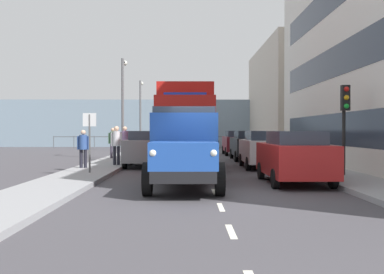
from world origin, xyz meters
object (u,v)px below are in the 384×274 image
(car_white_kerbside_1, at_px, (264,149))
(car_black_kerbside_2, at_px, (248,145))
(pedestrian_near_railing, at_px, (116,142))
(traffic_light_near, at_px, (345,110))
(pedestrian_in_dark_coat, at_px, (83,146))
(lorry_cargo_red, at_px, (186,123))
(truck_vintage_blue, at_px, (184,150))
(lamp_post_promenade, at_px, (123,98))
(lamp_post_far, at_px, (141,108))
(pedestrian_couple_b, at_px, (125,140))
(car_maroon_kerbside_3, at_px, (237,142))
(street_sign, at_px, (90,132))
(car_grey_oppositeside_0, at_px, (147,148))
(pedestrian_couple_a, at_px, (113,140))
(car_red_kerbside_near, at_px, (294,156))

(car_white_kerbside_1, relative_size, car_black_kerbside_2, 0.90)
(car_black_kerbside_2, xyz_separation_m, pedestrian_near_railing, (6.80, 5.42, 0.32))
(traffic_light_near, bearing_deg, pedestrian_in_dark_coat, -17.89)
(lorry_cargo_red, relative_size, traffic_light_near, 2.56)
(truck_vintage_blue, xyz_separation_m, lamp_post_promenade, (3.86, -14.06, 2.56))
(lamp_post_far, bearing_deg, traffic_light_near, 113.73)
(traffic_light_near, bearing_deg, lorry_cargo_red, -43.18)
(lorry_cargo_red, xyz_separation_m, traffic_light_near, (-5.70, 5.35, 0.40))
(pedestrian_couple_b, bearing_deg, pedestrian_near_railing, 89.81)
(truck_vintage_blue, distance_m, car_white_kerbside_1, 8.19)
(traffic_light_near, bearing_deg, car_maroon_kerbside_3, -82.47)
(car_maroon_kerbside_3, bearing_deg, pedestrian_near_railing, 58.24)
(car_maroon_kerbside_3, xyz_separation_m, pedestrian_couple_b, (6.79, 8.34, 0.32))
(lamp_post_promenade, height_order, street_sign, lamp_post_promenade)
(pedestrian_couple_b, bearing_deg, street_sign, 86.35)
(car_maroon_kerbside_3, distance_m, pedestrian_couple_b, 10.77)
(pedestrian_in_dark_coat, bearing_deg, street_sign, 109.09)
(car_grey_oppositeside_0, distance_m, pedestrian_couple_a, 4.77)
(car_grey_oppositeside_0, bearing_deg, lamp_post_promenade, -70.93)
(pedestrian_couple_b, relative_size, traffic_light_near, 0.56)
(lamp_post_far, height_order, street_sign, lamp_post_far)
(car_white_kerbside_1, xyz_separation_m, car_maroon_kerbside_3, (-0.00, -11.13, 0.00))
(car_grey_oppositeside_0, distance_m, street_sign, 4.97)
(pedestrian_couple_b, distance_m, lamp_post_far, 14.55)
(car_grey_oppositeside_0, relative_size, street_sign, 1.81)
(car_red_kerbside_near, bearing_deg, car_black_kerbside_2, -90.00)
(car_red_kerbside_near, xyz_separation_m, pedestrian_in_dark_coat, (7.96, -4.49, 0.20))
(car_maroon_kerbside_3, bearing_deg, traffic_light_near, 97.53)
(car_red_kerbside_near, xyz_separation_m, lamp_post_far, (7.50, -23.07, 2.75))
(lamp_post_far, bearing_deg, pedestrian_in_dark_coat, 88.59)
(truck_vintage_blue, xyz_separation_m, pedestrian_couple_b, (3.20, -10.15, 0.04))
(pedestrian_in_dark_coat, height_order, pedestrian_couple_b, pedestrian_couple_b)
(pedestrian_near_railing, bearing_deg, car_grey_oppositeside_0, -149.27)
(pedestrian_in_dark_coat, relative_size, lamp_post_far, 0.28)
(pedestrian_near_railing, height_order, lamp_post_promenade, lamp_post_promenade)
(car_grey_oppositeside_0, relative_size, lamp_post_far, 0.70)
(lorry_cargo_red, relative_size, street_sign, 3.65)
(pedestrian_in_dark_coat, xyz_separation_m, street_sign, (-0.75, 2.18, 0.59))
(traffic_light_near, height_order, lamp_post_promenade, lamp_post_promenade)
(street_sign, bearing_deg, lamp_post_far, -89.18)
(car_white_kerbside_1, height_order, car_black_kerbside_2, same)
(street_sign, bearing_deg, pedestrian_couple_b, -93.65)
(car_maroon_kerbside_3, bearing_deg, street_sign, 64.01)
(car_grey_oppositeside_0, height_order, traffic_light_near, traffic_light_near)
(lorry_cargo_red, distance_m, car_maroon_kerbside_3, 11.16)
(street_sign, bearing_deg, car_grey_oppositeside_0, -110.81)
(lorry_cargo_red, xyz_separation_m, pedestrian_couple_b, (3.19, -2.15, -0.86))
(pedestrian_couple_a, bearing_deg, pedestrian_near_railing, 101.44)
(pedestrian_in_dark_coat, bearing_deg, lamp_post_far, -91.41)
(truck_vintage_blue, relative_size, street_sign, 2.51)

